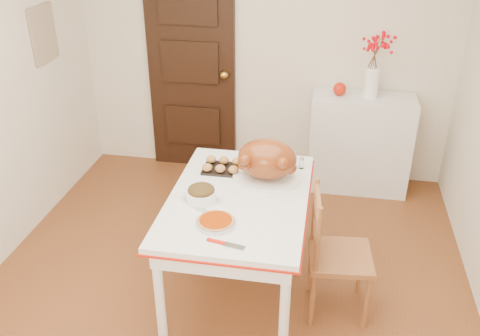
% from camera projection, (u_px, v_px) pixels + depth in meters
% --- Properties ---
extents(floor, '(3.50, 4.00, 0.00)m').
position_uv_depth(floor, '(222.00, 298.00, 3.69)').
color(floor, brown).
rests_on(floor, ground).
extents(wall_back, '(3.50, 0.00, 2.50)m').
position_uv_depth(wall_back, '(265.00, 48.00, 4.84)').
color(wall_back, silver).
rests_on(wall_back, ground).
extents(door_back, '(0.85, 0.06, 2.06)m').
position_uv_depth(door_back, '(191.00, 68.00, 5.03)').
color(door_back, black).
rests_on(door_back, ground).
extents(photo_board, '(0.03, 0.35, 0.45)m').
position_uv_depth(photo_board, '(43.00, 33.00, 4.30)').
color(photo_board, tan).
rests_on(photo_board, ground).
extents(sideboard, '(0.91, 0.41, 0.91)m').
position_uv_depth(sideboard, '(359.00, 143.00, 4.88)').
color(sideboard, silver).
rests_on(sideboard, floor).
extents(kitchen_table, '(0.91, 1.32, 0.79)m').
position_uv_depth(kitchen_table, '(239.00, 246.00, 3.57)').
color(kitchen_table, white).
rests_on(kitchen_table, floor).
extents(chair_oak, '(0.44, 0.44, 0.91)m').
position_uv_depth(chair_oak, '(341.00, 254.00, 3.40)').
color(chair_oak, brown).
rests_on(chair_oak, floor).
extents(berry_vase, '(0.29, 0.29, 0.56)m').
position_uv_depth(berry_vase, '(374.00, 66.00, 4.52)').
color(berry_vase, white).
rests_on(berry_vase, sideboard).
extents(apple, '(0.12, 0.12, 0.12)m').
position_uv_depth(apple, '(340.00, 89.00, 4.67)').
color(apple, red).
rests_on(apple, sideboard).
extents(turkey_platter, '(0.52, 0.45, 0.29)m').
position_uv_depth(turkey_platter, '(267.00, 161.00, 3.50)').
color(turkey_platter, maroon).
rests_on(turkey_platter, kitchen_table).
extents(pumpkin_pie, '(0.29, 0.29, 0.05)m').
position_uv_depth(pumpkin_pie, '(216.00, 221.00, 3.09)').
color(pumpkin_pie, '#902A00').
rests_on(pumpkin_pie, kitchen_table).
extents(stuffing_dish, '(0.28, 0.23, 0.10)m').
position_uv_depth(stuffing_dish, '(201.00, 193.00, 3.32)').
color(stuffing_dish, '#3D2D12').
rests_on(stuffing_dish, kitchen_table).
extents(rolls_tray, '(0.27, 0.21, 0.07)m').
position_uv_depth(rolls_tray, '(222.00, 165.00, 3.69)').
color(rolls_tray, '#C38941').
rests_on(rolls_tray, kitchen_table).
extents(pie_server, '(0.24, 0.11, 0.01)m').
position_uv_depth(pie_server, '(225.00, 244.00, 2.92)').
color(pie_server, silver).
rests_on(pie_server, kitchen_table).
extents(carving_knife, '(0.24, 0.19, 0.01)m').
position_uv_depth(carving_knife, '(200.00, 208.00, 3.24)').
color(carving_knife, silver).
rests_on(carving_knife, kitchen_table).
extents(drinking_glass, '(0.08, 0.08, 0.10)m').
position_uv_depth(drinking_glass, '(265.00, 153.00, 3.82)').
color(drinking_glass, white).
rests_on(drinking_glass, kitchen_table).
extents(shaker_pair, '(0.09, 0.06, 0.08)m').
position_uv_depth(shaker_pair, '(298.00, 163.00, 3.71)').
color(shaker_pair, white).
rests_on(shaker_pair, kitchen_table).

